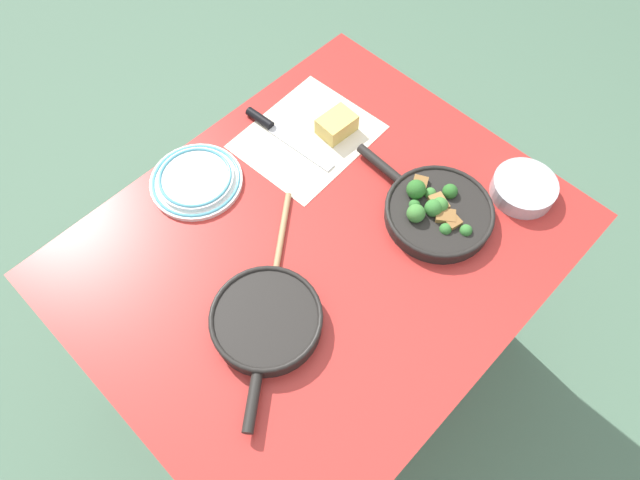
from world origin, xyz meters
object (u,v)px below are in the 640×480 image
skillet_eggs (266,321)px  grater_knife (277,131)px  dinner_plate_stack (196,180)px  skillet_broccoli (436,210)px  wooden_spoon (275,272)px  prep_bowl_steel (524,188)px  cheese_block (337,125)px

skillet_eggs → grater_knife: skillet_eggs is taller
skillet_eggs → dinner_plate_stack: size_ratio=1.36×
grater_knife → dinner_plate_stack: 0.26m
skillet_broccoli → dinner_plate_stack: bearing=37.8°
skillet_broccoli → dinner_plate_stack: 0.61m
skillet_eggs → grater_knife: bearing=-173.9°
skillet_broccoli → wooden_spoon: (0.38, -0.17, -0.02)m
wooden_spoon → prep_bowl_steel: prep_bowl_steel is taller
skillet_eggs → dinner_plate_stack: (-0.14, -0.41, -0.01)m
grater_knife → cheese_block: (-0.12, 0.11, 0.02)m
cheese_block → prep_bowl_steel: 0.51m
skillet_broccoli → skillet_eggs: size_ratio=1.26×
skillet_broccoli → cheese_block: size_ratio=4.06×
grater_knife → cheese_block: 0.16m
wooden_spoon → skillet_eggs: bearing=0.3°
cheese_block → dinner_plate_stack: 0.40m
cheese_block → dinner_plate_stack: cheese_block is taller
prep_bowl_steel → grater_knife: bearing=-63.2°
skillet_eggs → prep_bowl_steel: size_ratio=2.01×
dinner_plate_stack → cheese_block: bearing=159.7°
wooden_spoon → grater_knife: size_ratio=1.00×
skillet_broccoli → cheese_block: (-0.03, -0.36, 0.00)m
dinner_plate_stack → wooden_spoon: bearing=83.6°
skillet_broccoli → prep_bowl_steel: bearing=-115.8°
dinner_plate_stack → prep_bowl_steel: bearing=132.1°
wooden_spoon → dinner_plate_stack: dinner_plate_stack is taller
skillet_eggs → wooden_spoon: skillet_eggs is taller
skillet_eggs → prep_bowl_steel: 0.72m
skillet_eggs → wooden_spoon: (-0.10, -0.08, -0.02)m
skillet_broccoli → prep_bowl_steel: size_ratio=2.54×
grater_knife → prep_bowl_steel: 0.65m
grater_knife → skillet_broccoli: bearing=6.6°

